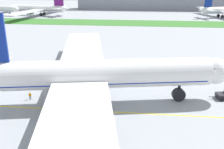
{
  "coord_description": "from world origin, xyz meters",
  "views": [
    {
      "loc": [
        7.13,
        -43.86,
        24.8
      ],
      "look_at": [
        0.96,
        13.1,
        4.15
      ],
      "focal_mm": 42.09,
      "sensor_mm": 36.0,
      "label": 1
    }
  ],
  "objects_px": {
    "ground_crew_marshaller_front": "(30,95)",
    "parked_airliner_far_right": "(224,10)",
    "airliner_foreground": "(88,75)",
    "ground_crew_wingwalker_port": "(59,98)",
    "parked_airliner_far_centre": "(39,9)"
  },
  "relations": [
    {
      "from": "ground_crew_wingwalker_port",
      "to": "parked_airliner_far_centre",
      "type": "xyz_separation_m",
      "value": [
        -57.9,
        141.67,
        4.01
      ]
    },
    {
      "from": "ground_crew_marshaller_front",
      "to": "parked_airliner_far_right",
      "type": "xyz_separation_m",
      "value": [
        80.51,
        142.9,
        4.03
      ]
    },
    {
      "from": "ground_crew_marshaller_front",
      "to": "parked_airliner_far_right",
      "type": "relative_size",
      "value": 0.03
    },
    {
      "from": "parked_airliner_far_right",
      "to": "ground_crew_wingwalker_port",
      "type": "bearing_deg",
      "value": -117.21
    },
    {
      "from": "parked_airliner_far_right",
      "to": "ground_crew_marshaller_front",
      "type": "bearing_deg",
      "value": -119.4
    },
    {
      "from": "ground_crew_marshaller_front",
      "to": "parked_airliner_far_right",
      "type": "height_order",
      "value": "parked_airliner_far_right"
    },
    {
      "from": "airliner_foreground",
      "to": "ground_crew_marshaller_front",
      "type": "distance_m",
      "value": 14.35
    },
    {
      "from": "ground_crew_marshaller_front",
      "to": "airliner_foreground",
      "type": "bearing_deg",
      "value": -3.1
    },
    {
      "from": "ground_crew_wingwalker_port",
      "to": "parked_airliner_far_centre",
      "type": "distance_m",
      "value": 153.1
    },
    {
      "from": "ground_crew_wingwalker_port",
      "to": "ground_crew_marshaller_front",
      "type": "bearing_deg",
      "value": 174.66
    },
    {
      "from": "ground_crew_wingwalker_port",
      "to": "ground_crew_marshaller_front",
      "type": "xyz_separation_m",
      "value": [
        -6.7,
        0.63,
        -0.01
      ]
    },
    {
      "from": "airliner_foreground",
      "to": "ground_crew_wingwalker_port",
      "type": "bearing_deg",
      "value": 179.21
    },
    {
      "from": "airliner_foreground",
      "to": "ground_crew_wingwalker_port",
      "type": "height_order",
      "value": "airliner_foreground"
    },
    {
      "from": "ground_crew_wingwalker_port",
      "to": "airliner_foreground",
      "type": "bearing_deg",
      "value": -0.79
    },
    {
      "from": "airliner_foreground",
      "to": "ground_crew_marshaller_front",
      "type": "bearing_deg",
      "value": 176.9
    }
  ]
}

